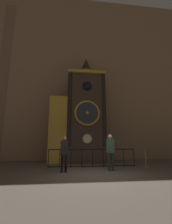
{
  "coord_description": "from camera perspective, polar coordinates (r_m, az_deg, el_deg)",
  "views": [
    {
      "loc": [
        -1.16,
        -6.45,
        1.33
      ],
      "look_at": [
        0.14,
        4.54,
        3.63
      ],
      "focal_mm": 24.0,
      "sensor_mm": 36.0,
      "label": 1
    }
  ],
  "objects": [
    {
      "name": "visitor_near",
      "position": [
        7.4,
        -8.29,
        -14.35
      ],
      "size": [
        0.34,
        0.23,
        1.64
      ],
      "rotation": [
        0.0,
        0.0,
        -0.02
      ],
      "color": "black",
      "rests_on": "ground_plane"
    },
    {
      "name": "visitor_far",
      "position": [
        7.82,
        9.3,
        -13.48
      ],
      "size": [
        0.39,
        0.31,
        1.76
      ],
      "rotation": [
        0.0,
        0.0,
        0.28
      ],
      "color": "#213427",
      "rests_on": "ground_plane"
    },
    {
      "name": "stanchion_post",
      "position": [
        9.66,
        21.83,
        -17.05
      ],
      "size": [
        0.28,
        0.28,
        0.95
      ],
      "color": "#B28E33",
      "rests_on": "ground_plane"
    },
    {
      "name": "railing_fence",
      "position": [
        8.89,
        2.52,
        -16.71
      ],
      "size": [
        4.96,
        0.05,
        1.01
      ],
      "color": "black",
      "rests_on": "ground_plane"
    },
    {
      "name": "ground_plane",
      "position": [
        6.69,
        3.68,
        -23.2
      ],
      "size": [
        28.0,
        28.0,
        0.0
      ],
      "primitive_type": "plane",
      "color": "brown"
    },
    {
      "name": "cathedral_back_wall",
      "position": [
        13.89,
        -1.65,
        15.22
      ],
      "size": [
        24.0,
        0.32,
        15.27
      ],
      "color": "#997A5B",
      "rests_on": "ground_plane"
    },
    {
      "name": "clock_tower",
      "position": [
        11.16,
        -1.96,
        -1.77
      ],
      "size": [
        4.27,
        1.8,
        8.29
      ],
      "color": "#423328",
      "rests_on": "ground_plane"
    }
  ]
}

